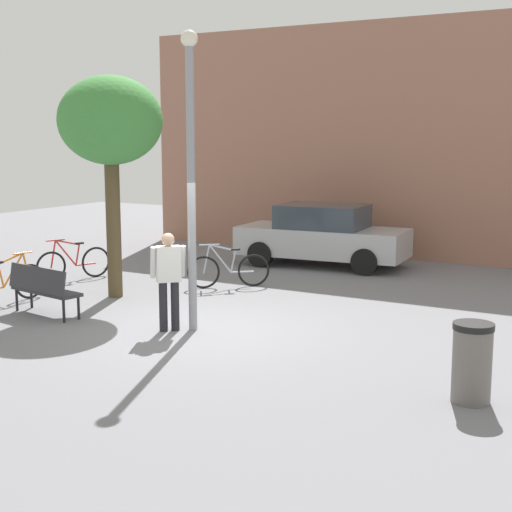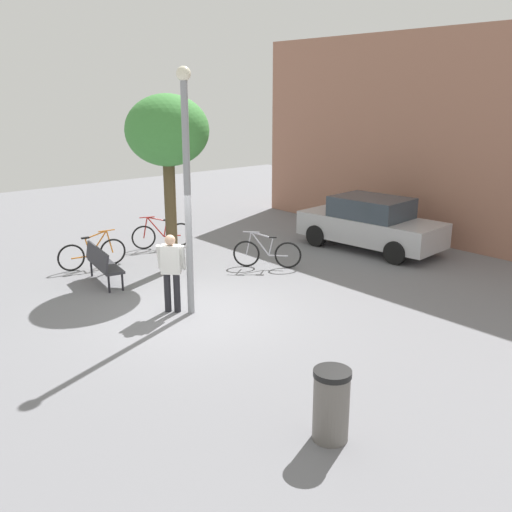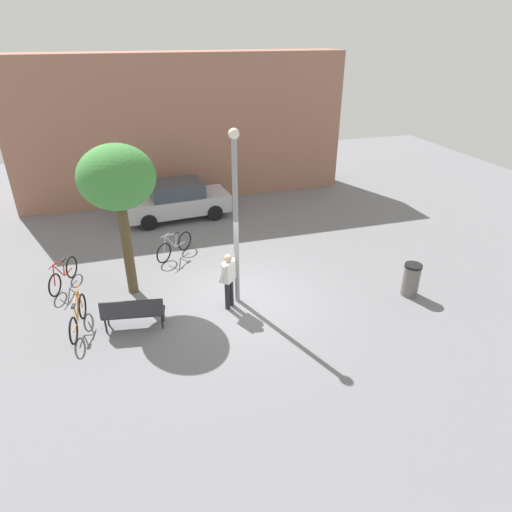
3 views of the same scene
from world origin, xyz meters
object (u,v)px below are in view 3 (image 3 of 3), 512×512
(lamppost, at_px, (236,210))
(person_by_lamppost, at_px, (229,277))
(plaza_tree, at_px, (117,180))
(bicycle_silver, at_px, (174,246))
(park_bench, at_px, (133,311))
(bicycle_red, at_px, (63,275))
(bicycle_orange, at_px, (78,317))
(parked_car_silver, at_px, (177,200))
(trash_bin, at_px, (411,280))

(lamppost, relative_size, person_by_lamppost, 2.96)
(plaza_tree, height_order, bicycle_silver, plaza_tree)
(lamppost, height_order, person_by_lamppost, lamppost)
(lamppost, height_order, plaza_tree, lamppost)
(person_by_lamppost, xyz_separation_m, park_bench, (-2.64, -0.29, -0.42))
(bicycle_red, bearing_deg, bicycle_silver, 16.43)
(bicycle_silver, relative_size, bicycle_orange, 0.76)
(person_by_lamppost, height_order, parked_car_silver, person_by_lamppost)
(lamppost, xyz_separation_m, person_by_lamppost, (-0.31, -0.26, -1.85))
(park_bench, relative_size, parked_car_silver, 0.38)
(park_bench, distance_m, bicycle_orange, 1.46)
(parked_car_silver, bearing_deg, bicycle_silver, -99.82)
(bicycle_red, distance_m, parked_car_silver, 6.14)
(bicycle_silver, bearing_deg, person_by_lamppost, -73.41)
(parked_car_silver, distance_m, trash_bin, 9.87)
(bicycle_silver, xyz_separation_m, bicycle_red, (-3.51, -1.04, 0.00))
(park_bench, distance_m, parked_car_silver, 7.71)
(park_bench, xyz_separation_m, bicycle_orange, (-1.39, 0.40, -0.16))
(person_by_lamppost, xyz_separation_m, bicycle_orange, (-4.03, 0.11, -0.58))
(bicycle_red, relative_size, bicycle_orange, 0.95)
(plaza_tree, distance_m, bicycle_red, 3.81)
(park_bench, xyz_separation_m, bicycle_silver, (1.56, 3.89, -0.16))
(parked_car_silver, bearing_deg, plaza_tree, -111.23)
(lamppost, bearing_deg, bicycle_red, 154.76)
(person_by_lamppost, bearing_deg, trash_bin, -9.75)
(lamppost, bearing_deg, trash_bin, -13.18)
(park_bench, height_order, plaza_tree, plaza_tree)
(park_bench, xyz_separation_m, plaza_tree, (0.05, 1.94, 2.95))
(lamppost, xyz_separation_m, plaza_tree, (-2.89, 1.39, 0.68))
(lamppost, distance_m, bicycle_red, 5.93)
(person_by_lamppost, relative_size, parked_car_silver, 0.39)
(person_by_lamppost, distance_m, bicycle_red, 5.28)
(park_bench, distance_m, plaza_tree, 3.53)
(plaza_tree, distance_m, bicycle_orange, 3.76)
(parked_car_silver, bearing_deg, park_bench, -106.36)
(person_by_lamppost, xyz_separation_m, plaza_tree, (-2.58, 1.65, 2.53))
(bicycle_silver, bearing_deg, park_bench, -111.90)
(lamppost, bearing_deg, parked_car_silver, 96.43)
(person_by_lamppost, relative_size, bicycle_red, 0.98)
(person_by_lamppost, bearing_deg, lamppost, 40.24)
(bicycle_red, xyz_separation_m, bicycle_orange, (0.55, -2.45, 0.00))
(bicycle_orange, bearing_deg, trash_bin, -6.25)
(bicycle_silver, height_order, parked_car_silver, parked_car_silver)
(park_bench, bearing_deg, parked_car_silver, 73.64)
(lamppost, height_order, bicycle_red, lamppost)
(person_by_lamppost, xyz_separation_m, bicycle_silver, (-1.07, 3.60, -0.58))
(plaza_tree, xyz_separation_m, bicycle_silver, (1.51, 1.95, -3.11))
(bicycle_red, relative_size, parked_car_silver, 0.39)
(lamppost, height_order, park_bench, lamppost)
(bicycle_orange, height_order, trash_bin, trash_bin)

